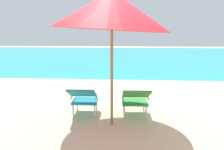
# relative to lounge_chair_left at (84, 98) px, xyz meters

# --- Properties ---
(ground_plane) EXTENTS (40.00, 40.00, 0.00)m
(ground_plane) POSITION_rel_lounge_chair_left_xyz_m (0.53, 4.13, -0.40)
(ground_plane) COLOR beige
(ocean_band) EXTENTS (40.00, 18.00, 0.01)m
(ocean_band) POSITION_rel_lounge_chair_left_xyz_m (0.53, 12.71, -0.40)
(ocean_band) COLOR #28B2B7
(ocean_band) RESTS_ON ground_plane
(lounge_chair_left) EXTENTS (0.57, 0.89, 0.68)m
(lounge_chair_left) POSITION_rel_lounge_chair_left_xyz_m (0.00, 0.00, 0.00)
(lounge_chair_left) COLOR teal
(lounge_chair_left) RESTS_ON ground_plane
(lounge_chair_right) EXTENTS (0.57, 0.89, 0.68)m
(lounge_chair_right) POSITION_rel_lounge_chair_left_xyz_m (1.04, 0.01, 0.00)
(lounge_chair_right) COLOR #338E3D
(lounge_chair_right) RESTS_ON ground_plane
(beach_umbrella_center) EXTENTS (2.14, 2.11, 2.46)m
(beach_umbrella_center) POSITION_rel_lounge_chair_left_xyz_m (0.60, -0.37, 1.67)
(beach_umbrella_center) COLOR olive
(beach_umbrella_center) RESTS_ON ground_plane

